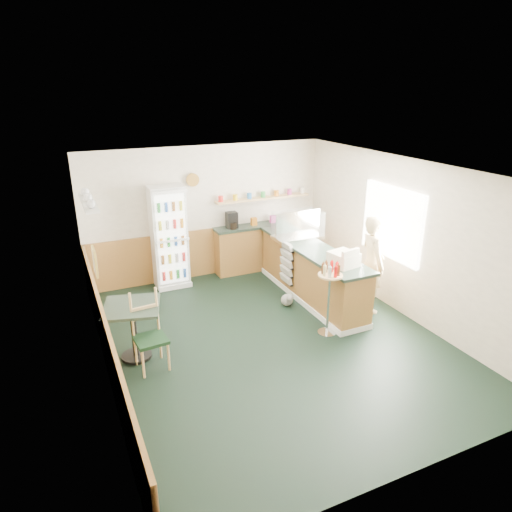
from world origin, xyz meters
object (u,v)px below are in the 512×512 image
shopkeeper (372,264)px  cafe_chair (149,328)px  drinks_fridge (169,237)px  condiment_stand (330,288)px  cafe_table (133,321)px  display_case (298,225)px  cash_register (344,259)px

shopkeeper → cafe_chair: shopkeeper is taller
drinks_fridge → condiment_stand: size_ratio=1.66×
condiment_stand → cafe_chair: 2.82m
drinks_fridge → cafe_table: bearing=-116.2°
condiment_stand → cafe_chair: (-2.80, 0.31, -0.22)m
drinks_fridge → shopkeeper: 3.87m
shopkeeper → cafe_chair: size_ratio=1.53×
condiment_stand → display_case: bearing=76.4°
condiment_stand → cafe_chair: bearing=173.8°
cafe_chair → shopkeeper: bearing=-3.3°
shopkeeper → cafe_table: shopkeeper is taller
cash_register → cafe_table: size_ratio=0.44×
cash_register → display_case: bearing=79.2°
condiment_stand → cafe_table: bearing=168.9°
cash_register → drinks_fridge: bearing=119.4°
display_case → cash_register: (-0.00, -1.53, -0.15)m
display_case → cash_register: size_ratio=2.27×
condiment_stand → cafe_chair: condiment_stand is taller
cafe_table → cafe_chair: 0.32m
condiment_stand → cafe_table: condiment_stand is taller
display_case → shopkeeper: shopkeeper is taller
cash_register → cafe_chair: size_ratio=0.36×
drinks_fridge → cafe_chair: bearing=-110.7°
display_case → condiment_stand: 1.94m
shopkeeper → cafe_chair: 3.95m
cafe_table → display_case: bearing=20.2°
drinks_fridge → cafe_table: 2.67m
display_case → shopkeeper: bearing=-63.5°
cafe_table → cafe_chair: size_ratio=0.83×
drinks_fridge → cafe_chair: 2.85m
drinks_fridge → cafe_table: size_ratio=2.11×
cafe_table → cash_register: bearing=-4.7°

